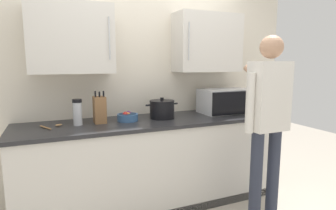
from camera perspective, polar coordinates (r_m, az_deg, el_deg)
The scene contains 9 objects.
back_wall_tiled at distance 3.13m, azimuth -5.41°, elevation 6.66°, with size 3.83×0.44×2.56m.
counter_unit at distance 2.98m, azimuth -3.08°, elevation -11.73°, with size 2.67×0.72×0.92m.
microwave_oven at distance 3.28m, azimuth 11.51°, elevation 0.79°, with size 0.59×0.38×0.28m.
knife_block at distance 2.76m, azimuth -13.88°, elevation -0.93°, with size 0.11×0.15×0.31m.
stock_pot at distance 2.91m, azimuth -1.25°, elevation -0.87°, with size 0.36×0.26×0.22m.
thermos_flask at distance 2.71m, azimuth -18.11°, elevation -1.40°, with size 0.09×0.09×0.25m.
wooden_spoon at distance 2.73m, azimuth -22.59°, elevation -4.02°, with size 0.20×0.18×0.02m.
fruit_bowl at distance 2.81m, azimuth -8.31°, elevation -2.39°, with size 0.21×0.21×0.10m.
person_figure at distance 2.62m, azimuth 19.70°, elevation -1.97°, with size 0.44×0.60×1.73m.
Camera 1 is at (-0.95, -1.98, 1.50)m, focal length 29.66 mm.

